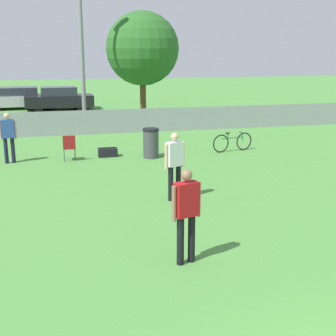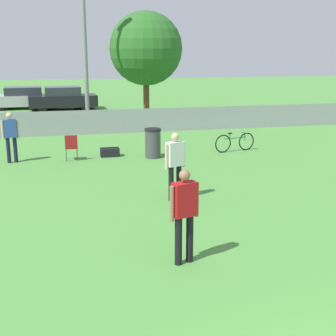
{
  "view_description": "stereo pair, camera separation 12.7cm",
  "coord_description": "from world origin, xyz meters",
  "px_view_note": "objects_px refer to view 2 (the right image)",
  "views": [
    {
      "loc": [
        -3.51,
        -3.11,
        3.71
      ],
      "look_at": [
        -0.96,
        7.1,
        1.05
      ],
      "focal_mm": 50.0,
      "sensor_mm": 36.0,
      "label": 1
    },
    {
      "loc": [
        -3.39,
        -3.14,
        3.71
      ],
      "look_at": [
        -0.96,
        7.1,
        1.05
      ],
      "focal_mm": 50.0,
      "sensor_mm": 36.0,
      "label": 2
    }
  ],
  "objects_px": {
    "tree_near_pole": "(146,49)",
    "player_defender_red": "(184,210)",
    "player_receiver_white": "(175,161)",
    "parked_car_dark": "(63,99)",
    "spectator_in_blue": "(11,134)",
    "bicycle_sideline": "(235,142)",
    "folding_chair_sideline": "(71,146)",
    "parked_car_silver": "(24,98)",
    "trash_bin": "(153,143)",
    "light_pole": "(84,26)",
    "gear_bag_sideline": "(110,152)"
  },
  "relations": [
    {
      "from": "player_receiver_white",
      "to": "folding_chair_sideline",
      "type": "xyz_separation_m",
      "value": [
        -2.4,
        5.06,
        -0.49
      ]
    },
    {
      "from": "spectator_in_blue",
      "to": "parked_car_silver",
      "type": "xyz_separation_m",
      "value": [
        -0.52,
        15.63,
        -0.3
      ]
    },
    {
      "from": "folding_chair_sideline",
      "to": "bicycle_sideline",
      "type": "relative_size",
      "value": 0.53
    },
    {
      "from": "folding_chair_sideline",
      "to": "spectator_in_blue",
      "type": "bearing_deg",
      "value": -3.68
    },
    {
      "from": "player_defender_red",
      "to": "folding_chair_sideline",
      "type": "distance_m",
      "value": 8.81
    },
    {
      "from": "light_pole",
      "to": "bicycle_sideline",
      "type": "xyz_separation_m",
      "value": [
        4.99,
        -6.78,
        -4.44
      ]
    },
    {
      "from": "player_defender_red",
      "to": "bicycle_sideline",
      "type": "bearing_deg",
      "value": 46.46
    },
    {
      "from": "bicycle_sideline",
      "to": "gear_bag_sideline",
      "type": "bearing_deg",
      "value": 165.11
    },
    {
      "from": "tree_near_pole",
      "to": "parked_car_silver",
      "type": "bearing_deg",
      "value": 133.87
    },
    {
      "from": "tree_near_pole",
      "to": "player_defender_red",
      "type": "height_order",
      "value": "tree_near_pole"
    },
    {
      "from": "tree_near_pole",
      "to": "parked_car_dark",
      "type": "distance_m",
      "value": 7.92
    },
    {
      "from": "tree_near_pole",
      "to": "parked_car_dark",
      "type": "relative_size",
      "value": 1.32
    },
    {
      "from": "bicycle_sideline",
      "to": "gear_bag_sideline",
      "type": "distance_m",
      "value": 4.69
    },
    {
      "from": "tree_near_pole",
      "to": "player_defender_red",
      "type": "relative_size",
      "value": 3.3
    },
    {
      "from": "parked_car_silver",
      "to": "player_receiver_white",
      "type": "bearing_deg",
      "value": -79.41
    },
    {
      "from": "folding_chair_sideline",
      "to": "parked_car_dark",
      "type": "bearing_deg",
      "value": -88.94
    },
    {
      "from": "trash_bin",
      "to": "tree_near_pole",
      "type": "bearing_deg",
      "value": 80.64
    },
    {
      "from": "trash_bin",
      "to": "parked_car_dark",
      "type": "height_order",
      "value": "parked_car_dark"
    },
    {
      "from": "spectator_in_blue",
      "to": "folding_chair_sideline",
      "type": "bearing_deg",
      "value": 167.74
    },
    {
      "from": "light_pole",
      "to": "trash_bin",
      "type": "height_order",
      "value": "light_pole"
    },
    {
      "from": "gear_bag_sideline",
      "to": "parked_car_silver",
      "type": "relative_size",
      "value": 0.15
    },
    {
      "from": "tree_near_pole",
      "to": "spectator_in_blue",
      "type": "bearing_deg",
      "value": -126.14
    },
    {
      "from": "tree_near_pole",
      "to": "parked_car_silver",
      "type": "distance_m",
      "value": 10.26
    },
    {
      "from": "player_defender_red",
      "to": "player_receiver_white",
      "type": "bearing_deg",
      "value": 61.36
    },
    {
      "from": "tree_near_pole",
      "to": "trash_bin",
      "type": "distance_m",
      "value": 9.62
    },
    {
      "from": "player_receiver_white",
      "to": "folding_chair_sideline",
      "type": "height_order",
      "value": "player_receiver_white"
    },
    {
      "from": "folding_chair_sideline",
      "to": "tree_near_pole",
      "type": "bearing_deg",
      "value": -115.14
    },
    {
      "from": "parked_car_dark",
      "to": "player_defender_red",
      "type": "bearing_deg",
      "value": -88.31
    },
    {
      "from": "player_defender_red",
      "to": "parked_car_dark",
      "type": "distance_m",
      "value": 23.34
    },
    {
      "from": "spectator_in_blue",
      "to": "folding_chair_sideline",
      "type": "height_order",
      "value": "spectator_in_blue"
    },
    {
      "from": "folding_chair_sideline",
      "to": "parked_car_silver",
      "type": "height_order",
      "value": "parked_car_silver"
    },
    {
      "from": "light_pole",
      "to": "parked_car_dark",
      "type": "relative_size",
      "value": 1.87
    },
    {
      "from": "tree_near_pole",
      "to": "spectator_in_blue",
      "type": "xyz_separation_m",
      "value": [
        -6.26,
        -8.58,
        -2.79
      ]
    },
    {
      "from": "folding_chair_sideline",
      "to": "bicycle_sideline",
      "type": "height_order",
      "value": "folding_chair_sideline"
    },
    {
      "from": "player_receiver_white",
      "to": "parked_car_dark",
      "type": "xyz_separation_m",
      "value": [
        -2.41,
        19.7,
        -0.3
      ]
    },
    {
      "from": "player_receiver_white",
      "to": "gear_bag_sideline",
      "type": "distance_m",
      "value": 5.58
    },
    {
      "from": "parked_car_silver",
      "to": "parked_car_dark",
      "type": "relative_size",
      "value": 1.04
    },
    {
      "from": "tree_near_pole",
      "to": "trash_bin",
      "type": "height_order",
      "value": "tree_near_pole"
    },
    {
      "from": "spectator_in_blue",
      "to": "bicycle_sideline",
      "type": "xyz_separation_m",
      "value": [
        8.0,
        -0.05,
        -0.63
      ]
    },
    {
      "from": "player_defender_red",
      "to": "parked_car_silver",
      "type": "xyz_separation_m",
      "value": [
        -4.15,
        24.43,
        -0.32
      ]
    },
    {
      "from": "light_pole",
      "to": "parked_car_silver",
      "type": "relative_size",
      "value": 1.8
    },
    {
      "from": "light_pole",
      "to": "folding_chair_sideline",
      "type": "bearing_deg",
      "value": -98.52
    },
    {
      "from": "light_pole",
      "to": "player_defender_red",
      "type": "height_order",
      "value": "light_pole"
    },
    {
      "from": "spectator_in_blue",
      "to": "folding_chair_sideline",
      "type": "distance_m",
      "value": 2.03
    },
    {
      "from": "player_defender_red",
      "to": "parked_car_silver",
      "type": "bearing_deg",
      "value": 82.63
    },
    {
      "from": "light_pole",
      "to": "gear_bag_sideline",
      "type": "height_order",
      "value": "light_pole"
    },
    {
      "from": "light_pole",
      "to": "gear_bag_sideline",
      "type": "xyz_separation_m",
      "value": [
        0.32,
        -6.55,
        -4.64
      ]
    },
    {
      "from": "gear_bag_sideline",
      "to": "parked_car_silver",
      "type": "height_order",
      "value": "parked_car_silver"
    },
    {
      "from": "player_receiver_white",
      "to": "spectator_in_blue",
      "type": "bearing_deg",
      "value": 110.2
    },
    {
      "from": "folding_chair_sideline",
      "to": "trash_bin",
      "type": "height_order",
      "value": "trash_bin"
    }
  ]
}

